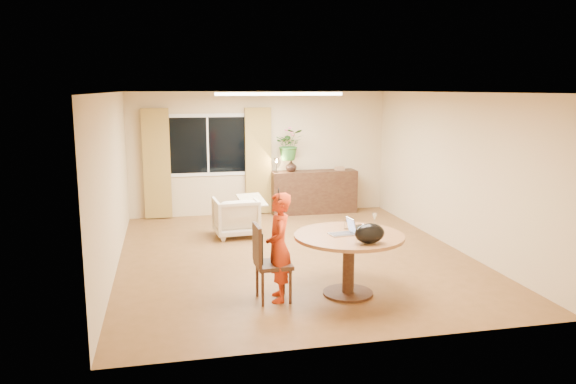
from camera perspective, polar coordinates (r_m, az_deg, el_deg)
The scene contains 24 objects.
floor at distance 9.13m, azimuth 0.61°, elevation -6.46°, with size 6.50×6.50×0.00m, color brown.
ceiling at distance 8.74m, azimuth 0.65°, elevation 10.09°, with size 6.50×6.50×0.00m, color white.
wall_back at distance 12.00m, azimuth -2.88°, elevation 3.95°, with size 5.50×5.50×0.00m, color tan.
wall_left at distance 8.65m, azimuth -17.41°, elevation 0.96°, with size 6.50×6.50×0.00m, color tan.
wall_right at distance 9.83m, azimuth 16.46°, elevation 2.09°, with size 6.50×6.50×0.00m, color tan.
window at distance 11.83m, azimuth -8.15°, elevation 4.74°, with size 1.70×0.03×1.30m.
curtain_left at distance 11.76m, azimuth -13.19°, elevation 2.80°, with size 0.55×0.08×2.25m, color olive.
curtain_right at distance 11.92m, azimuth -3.03°, elevation 3.16°, with size 0.55×0.08×2.25m, color olive.
ceiling_panel at distance 9.91m, azimuth -0.94°, elevation 9.93°, with size 2.20×0.35×0.05m, color white.
dining_table at distance 7.32m, azimuth 6.20°, elevation -5.61°, with size 1.42×1.42×0.81m.
dining_chair at distance 7.13m, azimuth -1.49°, elevation -7.17°, with size 0.48×0.44×1.00m, color black, non-canonical shape.
child at distance 7.09m, azimuth -0.94°, elevation -5.62°, with size 0.33×0.51×1.39m, color red.
laptop at distance 7.23m, azimuth 5.44°, elevation -3.50°, with size 0.32×0.22×0.22m, color #B7B7BC, non-canonical shape.
tumbler at distance 7.55m, azimuth 6.02°, elevation -3.35°, with size 0.07×0.07×0.11m, color white, non-canonical shape.
wine_glass at distance 7.58m, azimuth 8.79°, elevation -2.92°, with size 0.08×0.08×0.22m, color white, non-canonical shape.
pot_lid at distance 7.63m, azimuth 7.61°, elevation -3.49°, with size 0.23×0.23×0.04m, color white, non-canonical shape.
handbag at distance 6.86m, azimuth 8.29°, elevation -4.18°, with size 0.38×0.22×0.25m, color black, non-canonical shape.
armchair at distance 10.27m, azimuth -5.33°, elevation -2.52°, with size 0.76×0.79×0.72m, color beige.
throw at distance 10.23m, azimuth -3.70°, elevation -0.41°, with size 0.45×0.55×0.03m, color beige, non-canonical shape.
sideboard at distance 12.13m, azimuth 2.65°, elevation 0.01°, with size 1.84×0.45×0.92m, color black.
vase at distance 11.92m, azimuth 0.32°, elevation 2.68°, with size 0.24×0.24×0.25m, color black.
bouquet at distance 11.86m, azimuth 0.14°, elevation 4.85°, with size 0.59×0.51×0.66m, color #285F23.
book_stack at distance 12.21m, azimuth 5.27°, elevation 2.42°, with size 0.20×0.15×0.08m, color #94664B, non-canonical shape.
desk_lamp at distance 11.80m, azimuth -1.18°, elevation 2.76°, with size 0.13×0.13×0.32m, color black, non-canonical shape.
Camera 1 is at (-1.97, -8.51, 2.66)m, focal length 35.00 mm.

